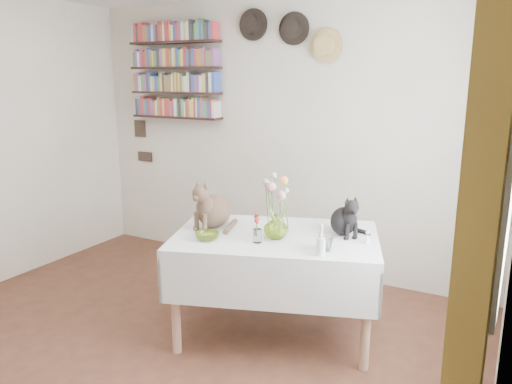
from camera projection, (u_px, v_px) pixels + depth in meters
The scene contains 15 objects.
room at pixel (98, 181), 2.69m from camera, with size 4.08×4.58×2.58m.
curtain at pixel (475, 269), 1.73m from camera, with size 0.12×0.38×2.10m, color brown.
dining_table at pixel (275, 260), 3.46m from camera, with size 1.59×1.29×0.74m.
tabby_cat at pixel (214, 202), 3.57m from camera, with size 0.24×0.31×0.36m, color brown, non-canonical shape.
black_cat at pixel (344, 214), 3.40m from camera, with size 0.19×0.25×0.29m, color black, non-canonical shape.
flower_vase at pixel (276, 226), 3.33m from camera, with size 0.16×0.16×0.17m, color #B9D34B.
green_bowl at pixel (207, 236), 3.31m from camera, with size 0.16×0.16×0.05m, color #B9D34B.
drinking_glass at pixel (326, 244), 3.10m from camera, with size 0.10×0.10×0.09m, color white.
candlestick at pixel (321, 245), 3.01m from camera, with size 0.06×0.06×0.20m.
berry_jar at pixel (257, 228), 3.24m from camera, with size 0.06×0.06×0.23m.
porcelain_figurine at pixel (367, 238), 3.24m from camera, with size 0.05×0.05×0.09m.
flower_bouquet at pixel (277, 189), 3.28m from camera, with size 0.17×0.13×0.39m.
bookshelf_unit at pixel (175, 72), 4.91m from camera, with size 1.00×0.16×0.91m.
wall_hats at pixel (289, 33), 4.30m from camera, with size 0.98×0.09×0.48m.
wall_art_plaques at pixel (142, 140), 5.38m from camera, with size 0.21×0.02×0.44m.
Camera 1 is at (2.00, -1.91, 1.80)m, focal length 35.00 mm.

